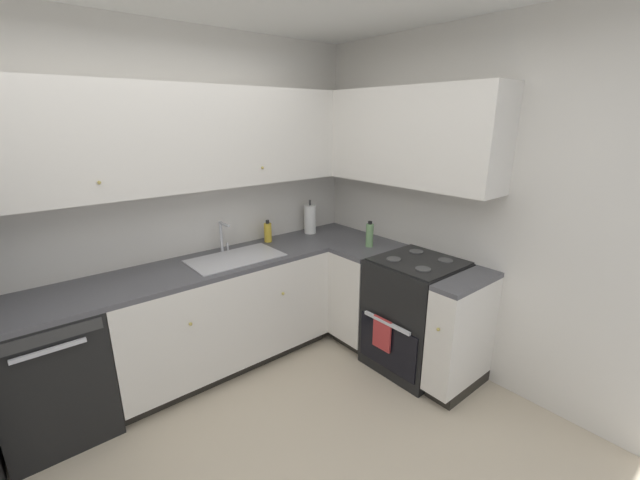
{
  "coord_description": "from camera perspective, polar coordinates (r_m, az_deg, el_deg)",
  "views": [
    {
      "loc": [
        -0.83,
        -1.43,
        1.96
      ],
      "look_at": [
        0.97,
        0.73,
        1.09
      ],
      "focal_mm": 22.3,
      "sensor_mm": 36.0,
      "label": 1
    }
  ],
  "objects": [
    {
      "name": "faucet",
      "position": [
        3.33,
        -13.81,
        0.82
      ],
      "size": [
        0.07,
        0.16,
        0.26
      ],
      "color": "silver",
      "rests_on": "countertop_back"
    },
    {
      "name": "dishwasher",
      "position": [
        3.12,
        -34.03,
        -15.41
      ],
      "size": [
        0.6,
        0.63,
        0.86
      ],
      "color": "black",
      "rests_on": "ground_plane"
    },
    {
      "name": "sink",
      "position": [
        3.21,
        -11.96,
        -3.27
      ],
      "size": [
        0.71,
        0.4,
        0.1
      ],
      "color": "#B7B7BC",
      "rests_on": "countertop_back"
    },
    {
      "name": "lower_cabinets_back",
      "position": [
        3.36,
        -13.78,
        -10.37
      ],
      "size": [
        1.73,
        0.62,
        0.86
      ],
      "color": "silver",
      "rests_on": "ground_plane"
    },
    {
      "name": "wall_right",
      "position": [
        3.15,
        22.08,
        3.87
      ],
      "size": [
        0.05,
        3.27,
        2.61
      ],
      "primitive_type": "cube",
      "color": "silver",
      "rests_on": "ground_plane"
    },
    {
      "name": "oil_bottle",
      "position": [
        3.41,
        7.13,
        0.74
      ],
      "size": [
        0.06,
        0.06,
        0.22
      ],
      "color": "#729E66",
      "rests_on": "countertop_right"
    },
    {
      "name": "countertop_back",
      "position": [
        3.17,
        -14.36,
        -3.25
      ],
      "size": [
        2.93,
        0.6,
        0.03
      ],
      "primitive_type": "cube",
      "color": "#4C4C51",
      "rests_on": "lower_cabinets_back"
    },
    {
      "name": "countertop_right",
      "position": [
        3.24,
        11.32,
        -2.6
      ],
      "size": [
        0.6,
        1.23,
        0.03
      ],
      "color": "#4C4C51",
      "rests_on": "lower_cabinets_right"
    },
    {
      "name": "soap_bottle",
      "position": [
        3.55,
        -7.49,
        1.11
      ],
      "size": [
        0.07,
        0.07,
        0.2
      ],
      "color": "gold",
      "rests_on": "countertop_back"
    },
    {
      "name": "lower_cabinets_right",
      "position": [
        3.42,
        10.91,
        -9.63
      ],
      "size": [
        0.62,
        1.23,
        0.86
      ],
      "color": "silver",
      "rests_on": "ground_plane"
    },
    {
      "name": "oven_range",
      "position": [
        3.33,
        13.49,
        -10.2
      ],
      "size": [
        0.68,
        0.62,
        1.05
      ],
      "color": "black",
      "rests_on": "ground_plane"
    },
    {
      "name": "upper_cabinets_right",
      "position": [
        3.32,
        10.68,
        14.43
      ],
      "size": [
        0.32,
        1.78,
        0.73
      ],
      "color": "silver"
    },
    {
      "name": "paper_towel_roll",
      "position": [
        3.78,
        -1.44,
        3.01
      ],
      "size": [
        0.11,
        0.11,
        0.33
      ],
      "color": "white",
      "rests_on": "countertop_back"
    },
    {
      "name": "wall_back",
      "position": [
        3.22,
        -23.95,
        3.93
      ],
      "size": [
        3.84,
        0.05,
        2.61
      ],
      "primitive_type": "cube",
      "color": "silver",
      "rests_on": "ground_plane"
    },
    {
      "name": "upper_cabinets_back",
      "position": [
        3.06,
        -19.64,
        13.54
      ],
      "size": [
        2.61,
        0.34,
        0.73
      ],
      "color": "silver"
    }
  ]
}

